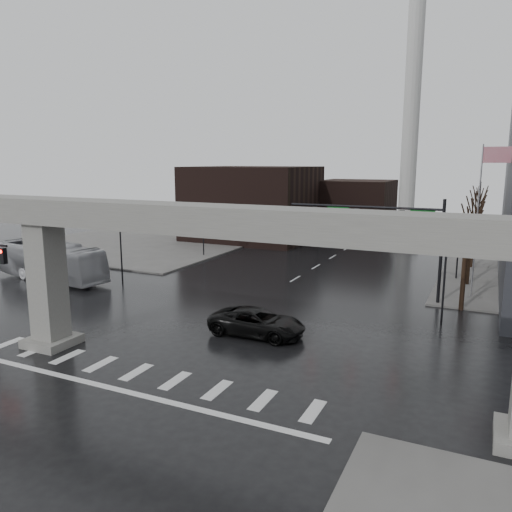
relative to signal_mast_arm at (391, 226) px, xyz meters
name	(u,v)px	position (x,y,z in m)	size (l,w,h in m)	color
ground	(148,365)	(-8.99, -18.80, -5.83)	(160.00, 160.00, 0.00)	black
sidewalk_nw	(157,239)	(-34.99, 17.20, -5.75)	(28.00, 36.00, 0.15)	slate
elevated_guideway	(163,240)	(-7.73, -18.80, 1.05)	(48.00, 2.60, 8.70)	gray
building_far_left	(253,203)	(-22.99, 23.20, -0.83)	(16.00, 14.00, 10.00)	black
building_far_mid	(356,208)	(-10.99, 33.20, -1.83)	(10.00, 10.00, 8.00)	black
smokestack	(410,140)	(-2.99, 27.20, 7.52)	(3.60, 3.60, 30.00)	beige
signal_mast_arm	(391,226)	(0.00, 0.00, 0.00)	(12.12, 0.43, 8.00)	black
flagpole_assembly	(483,203)	(6.30, 3.20, 1.70)	(2.06, 0.12, 12.00)	silver
lamp_right_0	(445,273)	(4.51, -4.80, -2.36)	(1.22, 0.32, 5.11)	black
lamp_right_1	(459,242)	(4.51, 9.20, -2.36)	(1.22, 0.32, 5.11)	black
lamp_right_2	(467,225)	(4.51, 23.20, -2.36)	(1.22, 0.32, 5.11)	black
lamp_left_0	(121,244)	(-22.49, -4.80, -2.36)	(1.22, 0.32, 5.11)	black
lamp_left_1	(203,226)	(-22.49, 9.20, -2.36)	(1.22, 0.32, 5.11)	black
lamp_left_2	(256,214)	(-22.49, 23.20, -2.36)	(1.22, 0.32, 5.11)	black
tree_right_0	(464,273)	(5.54, -0.78, -3.04)	(1.09, 1.58, 7.50)	black
tree_right_1	(469,254)	(5.54, 7.22, -2.98)	(1.09, 1.61, 7.67)	black
tree_right_2	(473,240)	(5.54, 15.22, -2.91)	(1.10, 1.63, 7.85)	black
tree_right_3	(476,230)	(5.54, 23.22, -2.85)	(1.11, 1.66, 8.02)	black
tree_right_4	(478,222)	(5.54, 31.22, -2.79)	(1.12, 1.69, 8.19)	black
pickup_truck	(257,322)	(-5.72, -12.09, -4.99)	(2.79, 6.04, 1.68)	black
city_bus	(51,262)	(-28.96, -6.80, -4.09)	(2.92, 12.46, 3.47)	#B5B6BA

